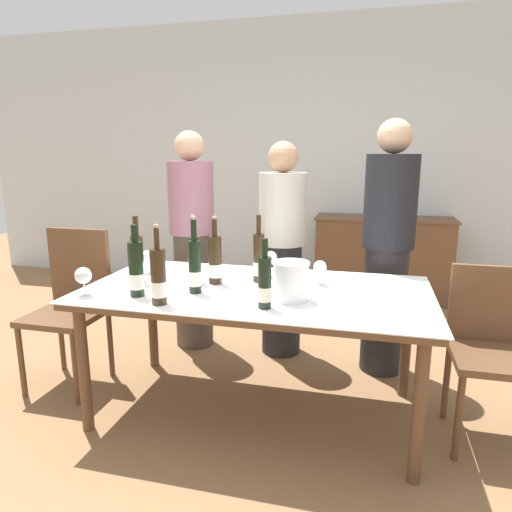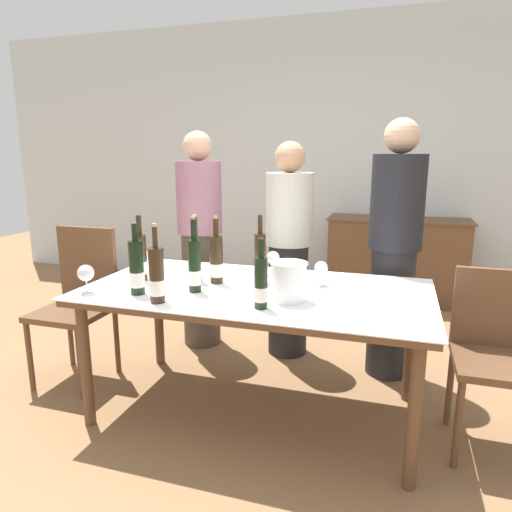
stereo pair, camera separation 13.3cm
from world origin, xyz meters
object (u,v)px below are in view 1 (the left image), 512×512
(wine_bottle_6, at_px, (194,260))
(person_guest_left, at_px, (282,251))
(sideboard_cabinet, at_px, (382,258))
(wine_bottle_2, at_px, (195,267))
(wine_bottle_1, at_px, (215,261))
(person_host, at_px, (192,242))
(ice_bucket, at_px, (291,280))
(wine_bottle_5, at_px, (158,278))
(dining_table, at_px, (256,300))
(person_guest_right, at_px, (388,250))
(chair_right_end, at_px, (494,341))
(wine_glass_1, at_px, (271,258))
(chair_left_end, at_px, (72,297))
(wine_bottle_3, at_px, (265,284))
(wine_glass_0, at_px, (320,268))
(wine_glass_2, at_px, (83,276))
(wine_bottle_4, at_px, (136,271))
(wine_bottle_7, at_px, (137,259))
(wine_glass_3, at_px, (147,257))
(wine_bottle_0, at_px, (259,259))

(wine_bottle_6, xyz_separation_m, person_guest_left, (0.35, 0.79, -0.10))
(sideboard_cabinet, height_order, wine_bottle_2, wine_bottle_2)
(wine_bottle_1, relative_size, person_host, 0.24)
(ice_bucket, height_order, wine_bottle_1, wine_bottle_1)
(wine_bottle_1, height_order, wine_bottle_5, wine_bottle_5)
(wine_bottle_6, bearing_deg, ice_bucket, -18.09)
(dining_table, bearing_deg, person_guest_right, 45.87)
(wine_bottle_6, bearing_deg, person_guest_right, 32.12)
(chair_right_end, bearing_deg, wine_bottle_5, -164.57)
(wine_glass_1, xyz_separation_m, chair_left_end, (-1.24, -0.17, -0.28))
(wine_bottle_1, relative_size, wine_bottle_3, 1.14)
(sideboard_cabinet, height_order, wine_glass_1, wine_glass_1)
(wine_glass_0, distance_m, wine_glass_1, 0.32)
(wine_bottle_5, distance_m, wine_glass_2, 0.43)
(wine_bottle_2, relative_size, chair_right_end, 0.45)
(wine_glass_2, bearing_deg, wine_bottle_1, 33.42)
(wine_bottle_2, xyz_separation_m, wine_bottle_5, (-0.10, -0.22, -0.01))
(ice_bucket, height_order, wine_bottle_4, wine_bottle_4)
(wine_glass_0, height_order, chair_right_end, chair_right_end)
(wine_glass_1, xyz_separation_m, person_host, (-0.72, 0.55, -0.04))
(chair_left_end, bearing_deg, person_guest_right, 18.20)
(ice_bucket, bearing_deg, wine_bottle_2, -179.68)
(ice_bucket, height_order, wine_bottle_2, wine_bottle_2)
(wine_glass_2, distance_m, chair_right_end, 2.10)
(dining_table, distance_m, person_host, 1.08)
(wine_bottle_2, distance_m, chair_left_end, 1.00)
(wine_bottle_4, distance_m, person_host, 1.10)
(wine_bottle_7, bearing_deg, ice_bucket, -7.36)
(wine_bottle_1, bearing_deg, person_host, 120.05)
(wine_glass_1, relative_size, wine_glass_2, 1.03)
(wine_bottle_3, distance_m, wine_glass_3, 0.95)
(wine_bottle_2, relative_size, wine_bottle_4, 1.09)
(wine_bottle_7, distance_m, person_guest_right, 1.57)
(wine_glass_2, distance_m, person_host, 1.16)
(chair_right_end, bearing_deg, wine_bottle_3, -161.06)
(dining_table, height_order, wine_bottle_5, wine_bottle_5)
(wine_glass_2, bearing_deg, sideboard_cabinet, 60.35)
(wine_glass_0, bearing_deg, wine_bottle_7, -169.53)
(wine_bottle_1, distance_m, chair_right_end, 1.50)
(wine_bottle_7, height_order, person_guest_right, person_guest_right)
(sideboard_cabinet, height_order, wine_bottle_7, wine_bottle_7)
(wine_bottle_1, xyz_separation_m, person_host, (-0.45, 0.77, -0.06))
(wine_bottle_5, distance_m, chair_right_end, 1.70)
(wine_bottle_1, relative_size, wine_bottle_7, 1.01)
(wine_bottle_4, height_order, wine_bottle_7, wine_bottle_7)
(wine_bottle_0, relative_size, person_host, 0.24)
(wine_bottle_0, bearing_deg, person_guest_left, 89.93)
(wine_bottle_4, distance_m, wine_bottle_5, 0.19)
(wine_glass_3, distance_m, person_host, 0.66)
(wine_bottle_1, distance_m, person_guest_left, 0.83)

